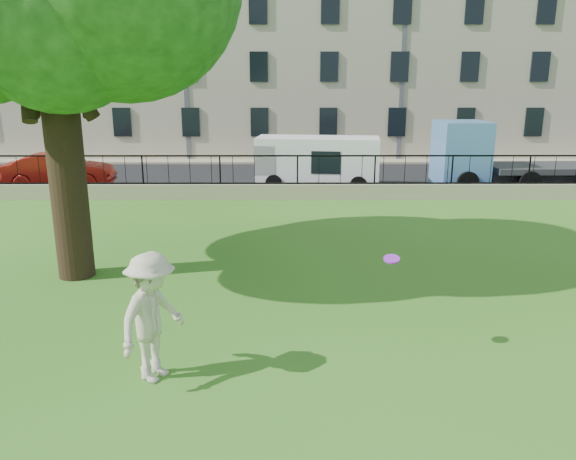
{
  "coord_description": "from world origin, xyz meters",
  "views": [
    {
      "loc": [
        -0.44,
        -9.56,
        4.57
      ],
      "look_at": [
        -0.4,
        3.5,
        1.04
      ],
      "focal_mm": 35.0,
      "sensor_mm": 36.0,
      "label": 1
    }
  ],
  "objects_px": {
    "frisbee": "(392,259)",
    "blue_truck": "(516,155)",
    "white_van": "(317,163)",
    "man": "(152,317)",
    "red_sedan": "(60,171)"
  },
  "relations": [
    {
      "from": "frisbee",
      "to": "blue_truck",
      "type": "bearing_deg",
      "value": 61.93
    },
    {
      "from": "white_van",
      "to": "blue_truck",
      "type": "height_order",
      "value": "blue_truck"
    },
    {
      "from": "man",
      "to": "red_sedan",
      "type": "height_order",
      "value": "man"
    },
    {
      "from": "red_sedan",
      "to": "blue_truck",
      "type": "height_order",
      "value": "blue_truck"
    },
    {
      "from": "man",
      "to": "frisbee",
      "type": "height_order",
      "value": "man"
    },
    {
      "from": "white_van",
      "to": "blue_truck",
      "type": "bearing_deg",
      "value": 6.76
    },
    {
      "from": "frisbee",
      "to": "red_sedan",
      "type": "relative_size",
      "value": 0.06
    },
    {
      "from": "red_sedan",
      "to": "white_van",
      "type": "bearing_deg",
      "value": -96.43
    },
    {
      "from": "man",
      "to": "frisbee",
      "type": "relative_size",
      "value": 7.65
    },
    {
      "from": "frisbee",
      "to": "white_van",
      "type": "height_order",
      "value": "white_van"
    },
    {
      "from": "white_van",
      "to": "blue_truck",
      "type": "xyz_separation_m",
      "value": [
        8.48,
        0.0,
        0.33
      ]
    },
    {
      "from": "red_sedan",
      "to": "frisbee",
      "type": "bearing_deg",
      "value": -149.31
    },
    {
      "from": "red_sedan",
      "to": "blue_truck",
      "type": "relative_size",
      "value": 0.67
    },
    {
      "from": "man",
      "to": "red_sedan",
      "type": "distance_m",
      "value": 17.75
    },
    {
      "from": "blue_truck",
      "to": "white_van",
      "type": "bearing_deg",
      "value": 178.68
    }
  ]
}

